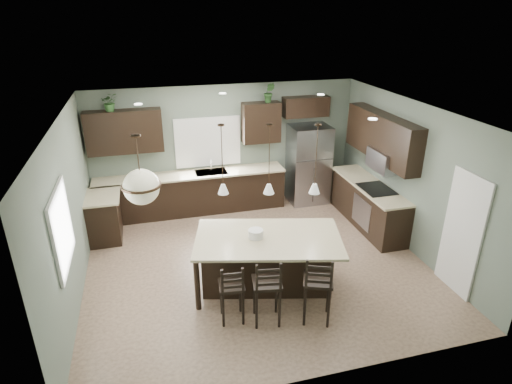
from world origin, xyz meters
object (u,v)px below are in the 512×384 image
object	(u,v)px
bar_stool_left	(232,292)
bar_stool_center	(267,290)
refrigerator	(308,164)
bar_stool_right	(318,287)
serving_dish	(256,234)
plant_back_left	(110,102)
kitchen_island	(268,262)

from	to	relation	value
bar_stool_left	bar_stool_center	xyz separation A→B (m)	(0.49, -0.16, 0.06)
refrigerator	bar_stool_right	bearing A→B (deg)	-109.34
serving_dish	bar_stool_left	xyz separation A→B (m)	(-0.56, -0.73, -0.49)
bar_stool_center	plant_back_left	world-z (taller)	plant_back_left
refrigerator	bar_stool_left	world-z (taller)	refrigerator
bar_stool_left	serving_dish	bearing A→B (deg)	57.79
refrigerator	kitchen_island	size ratio (longest dim) A/B	0.79
refrigerator	serving_dish	bearing A→B (deg)	-124.60
kitchen_island	serving_dish	bearing A→B (deg)	-180.00
bar_stool_left	bar_stool_center	size ratio (longest dim) A/B	0.90
refrigerator	plant_back_left	bearing A→B (deg)	177.60
bar_stool_left	kitchen_island	bearing A→B (deg)	47.38
refrigerator	plant_back_left	xyz separation A→B (m)	(-4.26, 0.18, 1.66)
serving_dish	bar_stool_right	distance (m)	1.31
refrigerator	serving_dish	xyz separation A→B (m)	(-2.09, -3.02, 0.07)
kitchen_island	bar_stool_right	size ratio (longest dim) A/B	2.05
plant_back_left	bar_stool_left	bearing A→B (deg)	-67.71
kitchen_island	bar_stool_left	xyz separation A→B (m)	(-0.75, -0.68, 0.04)
bar_stool_right	plant_back_left	xyz separation A→B (m)	(-2.83, 4.25, 2.01)
kitchen_island	plant_back_left	distance (m)	4.55
serving_dish	plant_back_left	world-z (taller)	plant_back_left
serving_dish	bar_stool_left	world-z (taller)	serving_dish
kitchen_island	bar_stool_left	bearing A→B (deg)	-123.74
refrigerator	serving_dish	size ratio (longest dim) A/B	7.71
serving_dish	plant_back_left	bearing A→B (deg)	124.15
kitchen_island	bar_stool_center	world-z (taller)	bar_stool_center
bar_stool_left	bar_stool_center	bearing A→B (deg)	-12.84
bar_stool_center	bar_stool_right	xyz separation A→B (m)	(0.73, -0.15, 0.01)
bar_stool_left	bar_stool_right	world-z (taller)	bar_stool_right
kitchen_island	serving_dish	xyz separation A→B (m)	(-0.19, 0.05, 0.53)
kitchen_island	serving_dish	size ratio (longest dim) A/B	9.76
bar_stool_right	serving_dish	bearing A→B (deg)	144.40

